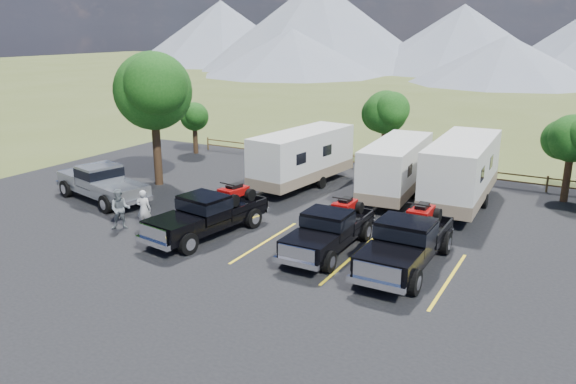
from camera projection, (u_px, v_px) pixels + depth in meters
The scene contains 18 objects.
ground at pixel (255, 288), 20.33m from camera, with size 320.00×320.00×0.00m, color #4F5B26.
asphalt_lot at pixel (294, 259), 22.84m from camera, with size 44.00×34.00×0.04m, color black.
stall_lines at pixel (306, 250), 23.67m from camera, with size 12.12×5.50×0.01m.
tree_big_nw at pixel (153, 91), 32.19m from camera, with size 5.54×5.18×7.84m.
tree_ne_a at pixel (572, 139), 29.43m from camera, with size 3.11×2.92×4.76m.
tree_north at pixel (385, 112), 36.15m from camera, with size 3.46×3.24×5.25m.
tree_nw_small at pixel (194, 117), 41.30m from camera, with size 2.59×2.43×3.85m.
rail_fence at pixel (442, 170), 34.74m from camera, with size 36.12×0.12×1.00m.
mountain_range at pixel (509, 34), 110.53m from camera, with size 209.00×71.00×20.00m.
rig_left at pixel (209, 213), 25.21m from camera, with size 2.97×6.61×2.13m.
rig_center at pixel (330, 229), 23.43m from camera, with size 2.14×5.99×2.00m.
rig_right at pixel (407, 241), 21.81m from camera, with size 2.37×6.66×2.22m.
trailer_left at pixel (302, 158), 32.79m from camera, with size 3.35×9.51×3.29m.
trailer_center at pixel (396, 169), 30.57m from camera, with size 2.84×9.10×3.15m.
trailer_right at pixel (461, 172), 29.00m from camera, with size 2.92×10.20×3.54m.
pickup_silver at pixel (102, 183), 30.19m from camera, with size 6.85×3.56×1.96m.
person_a at pixel (144, 209), 26.02m from camera, with size 0.68×0.45×1.87m, color silver.
person_b at pixel (120, 209), 25.98m from camera, with size 0.93×0.72×1.91m, color slate.
Camera 1 is at (10.07, -15.61, 9.06)m, focal length 35.00 mm.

